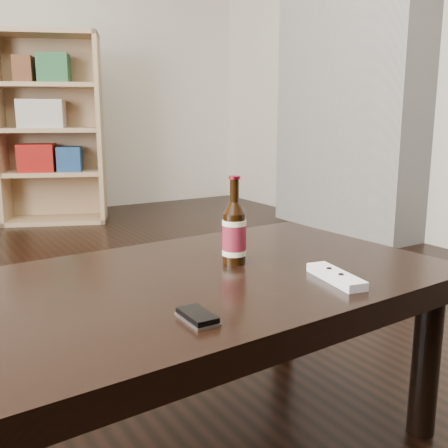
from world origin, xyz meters
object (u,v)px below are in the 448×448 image
bookshelf (50,126)px  remote (336,276)px  phone (197,317)px  coffee_table (196,301)px  beer_bottle (234,233)px

bookshelf → remote: bearing=-70.5°
phone → remote: (0.38, 0.04, 0.00)m
phone → remote: 0.38m
coffee_table → beer_bottle: beer_bottle is taller
coffee_table → beer_bottle: size_ratio=5.65×
remote → beer_bottle: bearing=127.0°
beer_bottle → phone: beer_bottle is taller
bookshelf → phone: bookshelf is taller
coffee_table → phone: 0.27m
coffee_table → bookshelf: bearing=82.1°
bookshelf → phone: size_ratio=15.25×
bookshelf → phone: 3.38m
phone → bookshelf: bearing=81.3°
bookshelf → beer_bottle: (-0.29, -3.04, -0.20)m
bookshelf → coffee_table: bookshelf is taller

